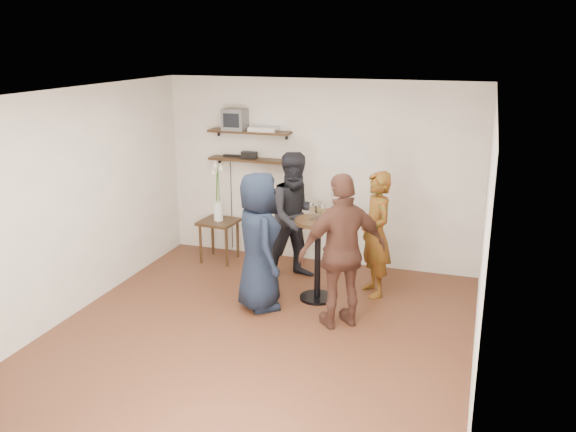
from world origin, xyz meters
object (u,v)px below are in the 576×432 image
(person_plaid, at_px, (376,234))
(person_dark, at_px, (297,217))
(dvd_deck, at_px, (264,129))
(radio, at_px, (249,155))
(crt_monitor, at_px, (235,119))
(side_table, at_px, (219,227))
(person_brown, at_px, (343,252))
(drinks_table, at_px, (318,249))
(person_navy, at_px, (259,242))

(person_plaid, distance_m, person_dark, 1.11)
(person_plaid, relative_size, person_dark, 0.92)
(dvd_deck, relative_size, person_dark, 0.23)
(person_plaid, bearing_deg, radio, -143.62)
(crt_monitor, height_order, side_table, crt_monitor)
(crt_monitor, relative_size, person_brown, 0.18)
(dvd_deck, bearing_deg, side_table, -150.19)
(crt_monitor, xyz_separation_m, side_table, (-0.15, -0.33, -1.51))
(drinks_table, distance_m, person_dark, 0.77)
(side_table, bearing_deg, person_navy, -49.68)
(crt_monitor, bearing_deg, radio, 0.00)
(radio, distance_m, drinks_table, 2.01)
(drinks_table, bearing_deg, crt_monitor, 142.21)
(person_plaid, distance_m, person_brown, 1.00)
(dvd_deck, height_order, person_plaid, dvd_deck)
(person_plaid, relative_size, person_navy, 0.95)
(crt_monitor, relative_size, side_table, 0.53)
(side_table, xyz_separation_m, person_dark, (1.26, -0.29, 0.35))
(drinks_table, relative_size, person_dark, 0.60)
(radio, bearing_deg, crt_monitor, 180.00)
(crt_monitor, distance_m, person_navy, 2.25)
(crt_monitor, height_order, person_brown, crt_monitor)
(side_table, bearing_deg, person_plaid, -11.88)
(drinks_table, relative_size, person_plaid, 0.65)
(person_brown, bearing_deg, person_dark, -89.68)
(crt_monitor, bearing_deg, person_brown, -41.93)
(dvd_deck, bearing_deg, drinks_table, -46.88)
(crt_monitor, xyz_separation_m, person_plaid, (2.20, -0.83, -1.23))
(radio, xyz_separation_m, person_dark, (0.91, -0.62, -0.66))
(dvd_deck, xyz_separation_m, person_brown, (1.58, -1.81, -1.02))
(drinks_table, relative_size, person_brown, 0.59)
(dvd_deck, bearing_deg, person_plaid, -25.07)
(person_dark, bearing_deg, side_table, 129.46)
(radio, distance_m, person_dark, 1.28)
(side_table, bearing_deg, person_brown, -34.22)
(dvd_deck, distance_m, person_dark, 1.39)
(dvd_deck, relative_size, drinks_table, 0.39)
(crt_monitor, height_order, person_plaid, crt_monitor)
(radio, bearing_deg, person_plaid, -22.53)
(person_dark, relative_size, person_navy, 1.04)
(side_table, height_order, person_plaid, person_plaid)
(crt_monitor, distance_m, radio, 0.54)
(side_table, distance_m, person_plaid, 2.42)
(radio, distance_m, person_brown, 2.64)
(drinks_table, bearing_deg, person_plaid, 31.09)
(side_table, distance_m, person_brown, 2.64)
(drinks_table, xyz_separation_m, person_navy, (-0.60, -0.44, 0.17))
(crt_monitor, height_order, person_dark, crt_monitor)
(crt_monitor, bearing_deg, person_dark, -29.33)
(dvd_deck, bearing_deg, person_navy, -72.05)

